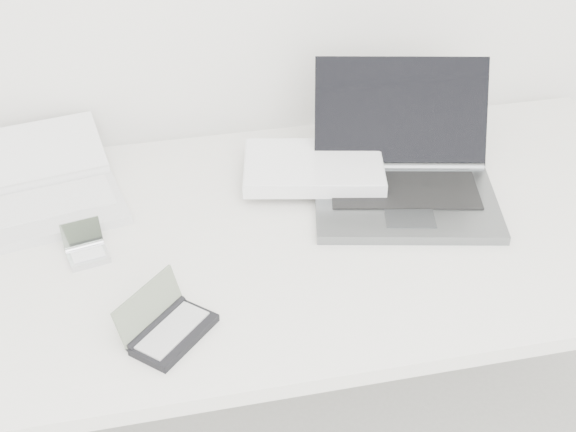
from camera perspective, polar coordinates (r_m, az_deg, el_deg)
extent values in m
cube|color=white|center=(1.59, 0.75, -1.26)|extent=(1.60, 0.80, 0.03)
cylinder|color=silver|center=(2.31, 17.07, -1.03)|extent=(0.04, 0.04, 0.70)
cube|color=slate|center=(1.65, 8.39, 0.85)|extent=(0.41, 0.33, 0.02)
cube|color=black|center=(1.67, 8.29, 1.85)|extent=(0.33, 0.20, 0.00)
cube|color=black|center=(1.74, 8.03, 7.34)|extent=(0.38, 0.19, 0.21)
cylinder|color=slate|center=(1.75, 7.95, 3.46)|extent=(0.36, 0.10, 0.02)
cube|color=#36383B|center=(1.59, 8.69, -0.17)|extent=(0.11, 0.08, 0.00)
cube|color=white|center=(1.70, 1.82, 3.48)|extent=(0.33, 0.25, 0.03)
cube|color=white|center=(1.69, 1.83, 3.93)|extent=(0.32, 0.24, 0.00)
cube|color=silver|center=(1.68, -16.32, 0.36)|extent=(0.31, 0.23, 0.02)
cube|color=silver|center=(1.69, -16.49, 1.01)|extent=(0.26, 0.16, 0.00)
cube|color=white|center=(1.81, -17.45, 4.34)|extent=(0.30, 0.21, 0.07)
cylinder|color=silver|center=(1.75, -16.88, 2.24)|extent=(0.27, 0.07, 0.02)
cube|color=silver|center=(1.54, -14.01, -2.85)|extent=(0.08, 0.07, 0.01)
cube|color=silver|center=(1.54, -14.05, -2.66)|extent=(0.06, 0.04, 0.00)
cube|color=gray|center=(1.55, -14.48, -1.19)|extent=(0.08, 0.03, 0.05)
cylinder|color=silver|center=(1.56, -14.27, -2.12)|extent=(0.07, 0.03, 0.01)
cube|color=black|center=(1.35, -8.05, -8.35)|extent=(0.16, 0.16, 0.01)
cube|color=#A3A3A3|center=(1.35, -8.21, -8.03)|extent=(0.13, 0.13, 0.00)
cube|color=slate|center=(1.35, -9.90, -6.30)|extent=(0.12, 0.12, 0.07)
cylinder|color=black|center=(1.36, -9.35, -7.53)|extent=(0.11, 0.11, 0.02)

